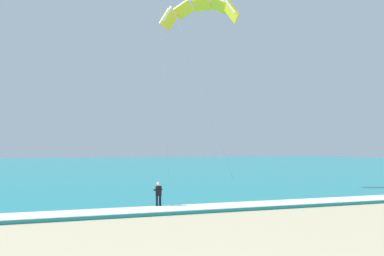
{
  "coord_description": "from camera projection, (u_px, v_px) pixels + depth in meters",
  "views": [
    {
      "loc": [
        -3.34,
        -6.02,
        3.76
      ],
      "look_at": [
        3.86,
        17.45,
        5.15
      ],
      "focal_mm": 33.12,
      "sensor_mm": 36.0,
      "label": 1
    }
  ],
  "objects": [
    {
      "name": "sea",
      "position": [
        99.0,
        165.0,
        76.63
      ],
      "size": [
        200.0,
        120.0,
        0.2
      ],
      "primitive_type": "cube",
      "color": "teal",
      "rests_on": "ground"
    },
    {
      "name": "kitesurfer",
      "position": [
        158.0,
        194.0,
        21.61
      ],
      "size": [
        0.55,
        0.52,
        1.69
      ],
      "color": "black",
      "rests_on": "ground"
    },
    {
      "name": "surf_foam",
      "position": [
        143.0,
        210.0,
        20.32
      ],
      "size": [
        200.0,
        2.03,
        0.04
      ],
      "primitive_type": "cube",
      "color": "white",
      "rests_on": "sea"
    },
    {
      "name": "surfboard",
      "position": [
        158.0,
        209.0,
        21.54
      ],
      "size": [
        0.45,
        1.4,
        0.09
      ],
      "color": "#E04C38",
      "rests_on": "ground"
    },
    {
      "name": "kite_primary",
      "position": [
        200.0,
        10.0,
        31.33
      ],
      "size": [
        8.06,
        9.35,
        15.91
      ],
      "color": "yellow"
    }
  ]
}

